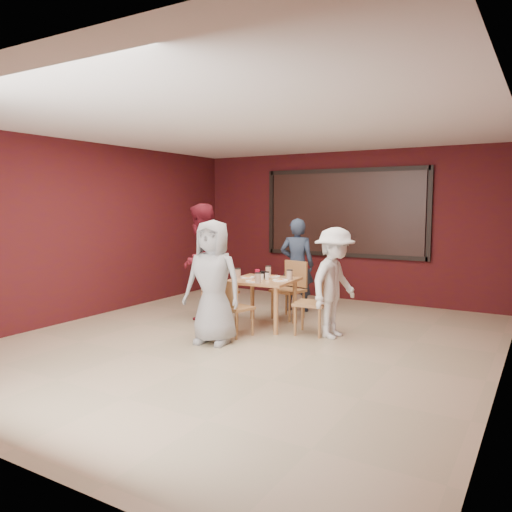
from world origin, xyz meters
The scene contains 11 objects.
floor centered at (0.00, 0.00, 0.00)m, with size 7.00×7.00×0.00m, color tan.
window_blinds centered at (0.00, 3.45, 1.65)m, with size 3.00×0.02×1.50m, color black.
dining_table centered at (-0.25, 0.84, 0.63)m, with size 0.97×0.97×0.86m.
chair_front centered at (-0.32, 0.12, 0.44)m, with size 0.46×0.46×0.79m.
chair_back centered at (-0.15, 1.56, 0.51)m, with size 0.52×0.52×0.91m.
chair_left centered at (-1.07, 0.80, 0.51)m, with size 0.43×0.43×0.90m.
chair_right centered at (0.62, 0.79, 0.50)m, with size 0.48×0.48×0.88m.
diner_front centered at (-0.37, -0.28, 0.81)m, with size 0.79×0.51×1.62m, color #A0A0A0.
diner_back centered at (-0.30, 2.07, 0.79)m, with size 0.58×0.38×1.58m, color #2A374C.
diner_left centered at (-1.38, 0.82, 0.91)m, with size 0.89×0.69×1.83m, color maroon.
diner_right centered at (0.88, 0.80, 0.75)m, with size 0.97×0.56×1.51m, color white.
Camera 1 is at (3.37, -5.51, 1.82)m, focal length 35.00 mm.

